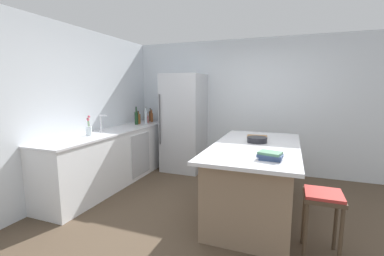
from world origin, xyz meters
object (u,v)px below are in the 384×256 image
object	(u,v)px
gin_bottle	(146,117)
cookbook_stack	(270,156)
bar_stool	(323,204)
flower_vase	(89,130)
cutting_board	(257,137)
syrup_bottle	(150,116)
vinegar_bottle	(152,117)
sink_faucet	(102,123)
refrigerator	(184,123)
mixing_bowl	(257,140)
whiskey_bottle	(138,119)
wine_bottle	(136,118)
soda_bottle	(146,117)
kitchen_island	(255,178)
hot_sauce_bottle	(147,119)

from	to	relation	value
gin_bottle	cookbook_stack	world-z (taller)	gin_bottle
bar_stool	gin_bottle	world-z (taller)	gin_bottle
flower_vase	cutting_board	size ratio (longest dim) A/B	1.00
flower_vase	gin_bottle	size ratio (longest dim) A/B	1.05
bar_stool	syrup_bottle	xyz separation A→B (m)	(-3.21, 2.31, 0.52)
cookbook_stack	cutting_board	world-z (taller)	cookbook_stack
vinegar_bottle	gin_bottle	world-z (taller)	gin_bottle
cutting_board	sink_faucet	bearing A→B (deg)	-166.97
refrigerator	sink_faucet	distance (m)	1.66
gin_bottle	cookbook_stack	size ratio (longest dim) A/B	1.12
bar_stool	mixing_bowl	xyz separation A→B (m)	(-0.75, 0.90, 0.42)
whiskey_bottle	wine_bottle	bearing A→B (deg)	-80.67
bar_stool	soda_bottle	distance (m)	3.68
refrigerator	sink_faucet	size ratio (longest dim) A/B	6.44
kitchen_island	soda_bottle	distance (m)	2.71
wine_bottle	hot_sauce_bottle	bearing A→B (deg)	74.42
whiskey_bottle	wine_bottle	size ratio (longest dim) A/B	0.73
sink_faucet	whiskey_bottle	bearing A→B (deg)	89.75
refrigerator	syrup_bottle	size ratio (longest dim) A/B	6.71
vinegar_bottle	wine_bottle	world-z (taller)	wine_bottle
whiskey_bottle	kitchen_island	bearing A→B (deg)	-24.11
vinegar_bottle	soda_bottle	world-z (taller)	soda_bottle
refrigerator	soda_bottle	world-z (taller)	refrigerator
gin_bottle	cutting_board	size ratio (longest dim) A/B	0.95
bar_stool	whiskey_bottle	size ratio (longest dim) A/B	2.51
hot_sauce_bottle	cutting_board	size ratio (longest dim) A/B	0.70
syrup_bottle	flower_vase	bearing A→B (deg)	-89.75
flower_vase	syrup_bottle	size ratio (longest dim) A/B	1.08
sink_faucet	mixing_bowl	size ratio (longest dim) A/B	1.12
wine_bottle	cutting_board	size ratio (longest dim) A/B	1.15
cutting_board	flower_vase	bearing A→B (deg)	-160.01
vinegar_bottle	flower_vase	bearing A→B (deg)	-92.50
sink_faucet	syrup_bottle	size ratio (longest dim) A/B	1.04
cookbook_stack	whiskey_bottle	bearing A→B (deg)	146.52
bar_stool	flower_vase	xyz separation A→B (m)	(-3.20, 0.42, 0.50)
whiskey_bottle	bar_stool	bearing A→B (deg)	-29.63
kitchen_island	mixing_bowl	world-z (taller)	mixing_bowl
refrigerator	bar_stool	xyz separation A→B (m)	(2.34, -2.13, -0.43)
soda_bottle	refrigerator	bearing A→B (deg)	15.86
hot_sauce_bottle	cutting_board	distance (m)	2.44
hot_sauce_bottle	wine_bottle	distance (m)	0.30
flower_vase	vinegar_bottle	xyz separation A→B (m)	(0.08, 1.80, 0.01)
syrup_bottle	cutting_board	world-z (taller)	syrup_bottle
soda_bottle	cookbook_stack	xyz separation A→B (m)	(2.58, -1.87, -0.11)
vinegar_bottle	refrigerator	bearing A→B (deg)	-6.04
flower_vase	hot_sauce_bottle	size ratio (longest dim) A/B	1.42
kitchen_island	hot_sauce_bottle	size ratio (longest dim) A/B	9.74
bar_stool	hot_sauce_bottle	world-z (taller)	hot_sauce_bottle
bar_stool	gin_bottle	bearing A→B (deg)	146.60
gin_bottle	mixing_bowl	size ratio (longest dim) A/B	1.10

